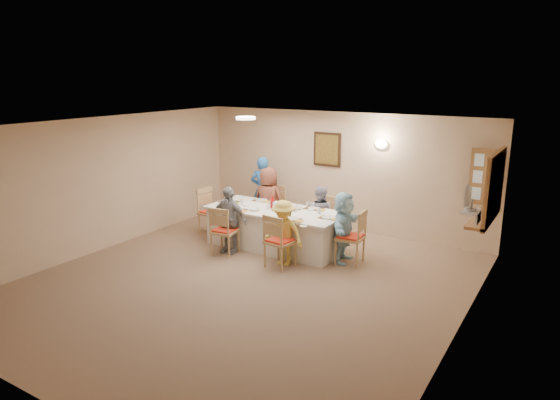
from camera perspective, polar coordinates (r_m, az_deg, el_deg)
The scene contains 49 objects.
ground at distance 8.11m, azimuth -4.06°, elevation -9.49°, with size 7.00×7.00×0.00m, color brown.
room_walls at distance 7.63m, azimuth -4.26°, elevation 1.00°, with size 7.00×7.00×7.00m.
wall_picture at distance 10.67m, azimuth 5.40°, elevation 5.78°, with size 0.62×0.05×0.72m.
wall_sconce at distance 10.15m, azimuth 11.48°, elevation 6.27°, with size 0.26×0.09×0.18m, color white.
ceiling_light at distance 9.26m, azimuth -3.94°, elevation 9.33°, with size 0.36×0.36×0.05m, color white.
serving_hatch at distance 8.66m, azimuth 23.32°, elevation 1.36°, with size 0.06×1.50×1.15m, color brown.
hatch_sill at distance 8.80m, azimuth 22.21°, elevation -1.88°, with size 0.30×1.50×0.05m, color brown.
shutter_door at distance 9.43m, azimuth 22.48°, elevation 2.41°, with size 0.55×0.04×1.00m, color brown.
fan_shelf at distance 7.39m, azimuth 21.00°, elevation -1.26°, with size 0.22×0.36×0.03m, color white.
desk_fan at distance 7.36m, azimuth 20.87°, elevation -0.11°, with size 0.30×0.30×0.28m, color #A5A5A8, non-canonical shape.
dining_table at distance 9.57m, azimuth -0.52°, elevation -3.26°, with size 2.65×1.12×0.76m, color white.
chair_back_left at distance 10.49m, azimuth -0.97°, elevation -1.05°, with size 0.47×0.47×0.98m, color tan, non-canonical shape.
chair_back_right at distance 9.93m, azimuth 4.88°, elevation -2.22°, with size 0.43×0.43×0.90m, color tan, non-canonical shape.
chair_front_left at distance 9.25m, azimuth -6.33°, elevation -3.43°, with size 0.44×0.44×0.93m, color tan, non-canonical shape.
chair_front_right at distance 8.59m, azimuth 0.02°, elevation -4.63°, with size 0.46×0.46×0.96m, color tan, non-canonical shape.
chair_left_end at distance 10.41m, azimuth -7.76°, elevation -1.33°, with size 0.47×0.47×0.97m, color tan, non-canonical shape.
chair_right_end at distance 8.85m, azimuth 8.02°, elevation -4.13°, with size 0.47×0.47×0.98m, color tan, non-canonical shape.
diner_back_left at distance 10.34m, azimuth -1.33°, elevation -0.07°, with size 0.71×0.49×1.41m, color brown.
diner_back_right at distance 9.80m, azimuth 4.57°, elevation -1.69°, with size 0.59×0.48×1.15m, color #9A97B4.
diner_front_left at distance 9.29m, azimuth -5.90°, elevation -2.26°, with size 0.76×0.37×1.26m, color gray.
diner_front_right at distance 8.66m, azimuth 0.44°, elevation -3.78°, with size 0.75×0.44×1.16m, color #EFCA50.
diner_right_end at distance 8.85m, azimuth 7.28°, elevation -3.11°, with size 0.52×1.22×1.27m, color #AEE5F9.
caregiver at distance 10.95m, azimuth -1.97°, elevation 1.05°, with size 0.63×0.49×1.52m, color #2967B6.
placemat_fl at distance 9.46m, azimuth -4.97°, elevation -1.11°, with size 0.36×0.27×0.01m, color #472B19.
plate_fl at distance 9.45m, azimuth -4.97°, elevation -1.05°, with size 0.24×0.24×0.02m, color white.
napkin_fl at distance 9.31m, azimuth -4.26°, elevation -1.29°, with size 0.14×0.14×0.01m, color gold.
placemat_fr at distance 8.82m, azimuth 1.32°, elevation -2.20°, with size 0.33×0.25×0.01m, color #472B19.
plate_fr at distance 8.81m, azimuth 1.32°, elevation -2.14°, with size 0.26×0.26×0.02m, color white.
napkin_fr at distance 8.69m, azimuth 2.17°, elevation -2.41°, with size 0.14×0.14×0.01m, color gold.
placemat_bl at distance 10.12m, azimuth -2.14°, elevation -0.05°, with size 0.33×0.24×0.01m, color #472B19.
plate_bl at distance 10.12m, azimuth -2.14°, elevation 0.01°, with size 0.24×0.24×0.02m, color white.
napkin_bl at distance 9.98m, azimuth -1.44°, elevation -0.20°, with size 0.15×0.15×0.01m, color gold.
placemat_br at distance 9.52m, azimuth 3.88°, elevation -0.98°, with size 0.35×0.26×0.01m, color #472B19.
plate_br at distance 9.52m, azimuth 3.88°, elevation -0.92°, with size 0.22×0.22×0.01m, color white.
napkin_br at distance 9.40m, azimuth 4.70°, elevation -1.16°, with size 0.14×0.14×0.01m, color gold.
placemat_le at distance 10.07m, azimuth -5.83°, elevation -0.18°, with size 0.38×0.28×0.01m, color #472B19.
plate_le at distance 10.07m, azimuth -5.83°, elevation -0.12°, with size 0.25×0.25×0.02m, color white.
napkin_le at distance 9.93m, azimuth -5.18°, elevation -0.34°, with size 0.13×0.13×0.01m, color gold.
placemat_re at distance 8.94m, azimuth 5.56°, elevation -2.04°, with size 0.33×0.24×0.01m, color #472B19.
plate_re at distance 8.93m, azimuth 5.56°, elevation -1.98°, with size 0.24×0.24×0.02m, color white.
napkin_re at distance 8.82m, azimuth 6.47°, elevation -2.24°, with size 0.14×0.14×0.01m, color gold.
teacup_a at distance 9.59m, azimuth -5.54°, elevation -0.68°, with size 0.10×0.10×0.08m, color white.
teacup_b at distance 9.68m, azimuth 3.23°, elevation -0.49°, with size 0.11×0.11×0.08m, color white.
bowl_a at distance 9.39m, azimuth -2.93°, elevation -1.06°, with size 0.24×0.24×0.05m, color white.
bowl_b at distance 9.46m, azimuth 1.93°, elevation -0.87°, with size 0.27×0.27×0.06m, color white.
condiment_ketchup at distance 9.51m, azimuth -0.86°, elevation -0.20°, with size 0.10×0.10×0.25m, color red.
condiment_brown at distance 9.44m, azimuth -0.09°, elevation -0.51°, with size 0.09×0.09×0.19m, color #4E1C14.
condiment_malt at distance 9.40m, azimuth -0.00°, elevation -0.67°, with size 0.16×0.16×0.16m, color #4E1C14.
drinking_glass at distance 9.57m, azimuth -1.13°, elevation -0.55°, with size 0.07×0.07×0.10m, color silver.
Camera 1 is at (4.37, -6.00, 3.25)m, focal length 32.00 mm.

